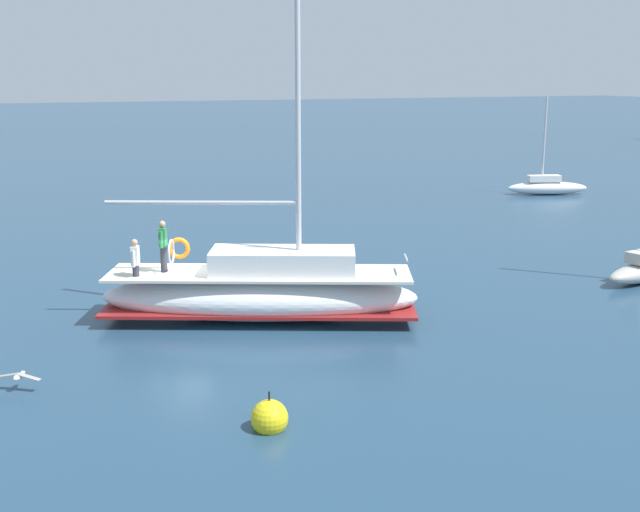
{
  "coord_description": "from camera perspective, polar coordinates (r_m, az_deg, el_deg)",
  "views": [
    {
      "loc": [
        23.45,
        -5.85,
        7.31
      ],
      "look_at": [
        1.41,
        3.7,
        1.8
      ],
      "focal_mm": 44.56,
      "sensor_mm": 36.0,
      "label": 1
    }
  ],
  "objects": [
    {
      "name": "ground_plane",
      "position": [
        25.25,
        -9.04,
        -4.08
      ],
      "size": [
        400.0,
        400.0,
        0.0
      ],
      "primitive_type": "plane",
      "color": "navy"
    },
    {
      "name": "main_sailboat",
      "position": [
        24.16,
        -4.18,
        -2.48
      ],
      "size": [
        6.16,
        9.73,
        12.92
      ],
      "color": "white",
      "rests_on": "ground"
    },
    {
      "name": "moored_sloop_near",
      "position": [
        51.47,
        15.98,
        4.84
      ],
      "size": [
        2.82,
        5.09,
        6.03
      ],
      "color": "white",
      "rests_on": "ground"
    },
    {
      "name": "seagull",
      "position": [
        20.24,
        -20.82,
        -8.09
      ],
      "size": [
        0.73,
        0.99,
        0.17
      ],
      "color": "silver",
      "rests_on": "ground"
    },
    {
      "name": "mooring_buoy",
      "position": [
        17.09,
        -3.64,
        -11.54
      ],
      "size": [
        0.8,
        0.8,
        1.0
      ],
      "color": "yellow",
      "rests_on": "ground"
    }
  ]
}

